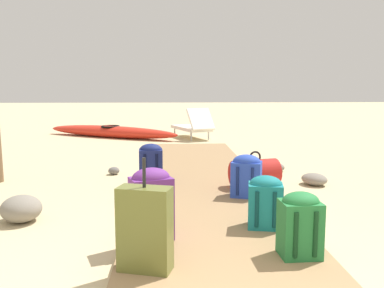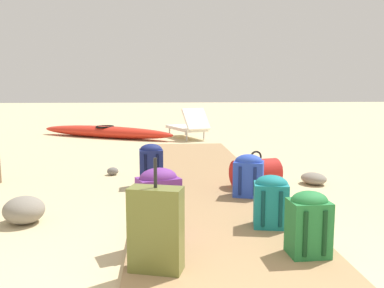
% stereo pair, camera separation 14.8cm
% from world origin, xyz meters
% --- Properties ---
extents(ground_plane, '(60.00, 60.00, 0.00)m').
position_xyz_m(ground_plane, '(0.00, 3.06, 0.00)').
color(ground_plane, '#CCB789').
extents(boardwalk, '(1.64, 7.66, 0.08)m').
position_xyz_m(boardwalk, '(0.00, 3.83, 0.04)').
color(boardwalk, '#9E7A51').
rests_on(boardwalk, ground).
extents(duffel_bag_red, '(0.67, 0.49, 0.46)m').
position_xyz_m(duffel_bag_red, '(0.67, 3.59, 0.26)').
color(duffel_bag_red, red).
rests_on(duffel_bag_red, boardwalk).
extents(backpack_navy, '(0.33, 0.28, 0.50)m').
position_xyz_m(backpack_navy, '(-0.68, 4.02, 0.35)').
color(backpack_navy, navy).
rests_on(backpack_navy, boardwalk).
extents(backpack_green, '(0.30, 0.27, 0.50)m').
position_xyz_m(backpack_green, '(0.56, 1.36, 0.34)').
color(backpack_green, '#237538').
rests_on(backpack_green, boardwalk).
extents(suitcase_olive, '(0.40, 0.27, 0.80)m').
position_xyz_m(suitcase_olive, '(-0.58, 1.18, 0.38)').
color(suitcase_olive, olive).
rests_on(suitcase_olive, boardwalk).
extents(backpack_purple, '(0.39, 0.33, 0.61)m').
position_xyz_m(backpack_purple, '(-0.57, 1.78, 0.40)').
color(backpack_purple, '#6B2D84').
rests_on(backpack_purple, boardwalk).
extents(backpack_teal, '(0.35, 0.30, 0.48)m').
position_xyz_m(backpack_teal, '(0.45, 2.03, 0.33)').
color(backpack_teal, '#197A7F').
rests_on(backpack_teal, boardwalk).
extents(backpack_blue, '(0.40, 0.34, 0.49)m').
position_xyz_m(backpack_blue, '(0.47, 3.11, 0.34)').
color(backpack_blue, '#2847B7').
rests_on(backpack_blue, boardwalk).
extents(lounge_chair, '(1.11, 1.64, 0.80)m').
position_xyz_m(lounge_chair, '(0.19, 9.23, 0.33)').
color(lounge_chair, white).
rests_on(lounge_chair, ground).
extents(kayak, '(3.83, 2.46, 0.32)m').
position_xyz_m(kayak, '(-2.00, 9.59, 0.16)').
color(kayak, red).
rests_on(kayak, ground).
extents(rock_left_near, '(0.23, 0.22, 0.12)m').
position_xyz_m(rock_left_near, '(-1.28, 4.80, 0.06)').
color(rock_left_near, slate).
rests_on(rock_left_near, ground).
extents(rock_right_mid, '(0.26, 0.26, 0.12)m').
position_xyz_m(rock_right_mid, '(1.33, 4.93, 0.06)').
color(rock_right_mid, gray).
rests_on(rock_right_mid, ground).
extents(rock_right_near, '(0.44, 0.48, 0.16)m').
position_xyz_m(rock_right_near, '(1.58, 3.96, 0.08)').
color(rock_right_near, gray).
rests_on(rock_right_near, ground).
extents(rock_left_far, '(0.49, 0.51, 0.27)m').
position_xyz_m(rock_left_far, '(-1.91, 2.55, 0.14)').
color(rock_left_far, gray).
rests_on(rock_left_far, ground).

